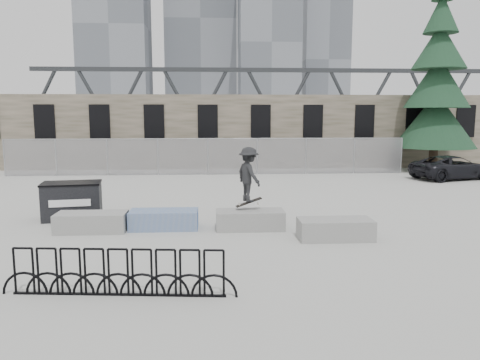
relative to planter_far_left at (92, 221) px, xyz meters
name	(u,v)px	position (x,y,z in m)	size (l,w,h in m)	color
ground	(205,230)	(3.28, -0.05, -0.30)	(120.00, 120.00, 0.00)	#A8A9A4
stone_wall	(208,131)	(3.28, 16.19, 1.96)	(36.00, 2.58, 4.50)	brown
chainlink_fence	(208,156)	(3.28, 12.45, 0.74)	(22.06, 0.06, 2.02)	gray
planter_far_left	(92,221)	(0.00, 0.00, 0.00)	(2.00, 0.90, 0.55)	#979794
planter_center_left	(164,219)	(2.06, 0.22, 0.00)	(2.00, 0.90, 0.55)	#3860AA
planter_center_right	(250,219)	(4.61, 0.03, 0.00)	(2.00, 0.90, 0.55)	#979794
planter_offset	(335,228)	(6.83, -1.24, 0.00)	(2.00, 0.90, 0.55)	#979794
dumpster	(72,201)	(-1.02, 1.69, 0.31)	(1.97, 1.38, 1.20)	black
bike_rack	(118,273)	(1.72, -4.91, 0.14)	(4.47, 0.49, 0.90)	black
spruce_tree	(437,89)	(16.57, 13.32, 4.49)	(4.65, 4.65, 11.50)	#38281E
skyline_towers	(205,33)	(2.27, 93.76, 20.49)	(58.00, 28.00, 48.00)	slate
truss_bridge	(278,108)	(13.28, 54.95, 3.83)	(70.00, 3.00, 9.80)	#2D3033
suv	(453,167)	(15.97, 9.91, 0.31)	(2.02, 4.38, 1.22)	black
skateboarder	(249,174)	(4.58, 0.20, 1.31)	(1.00, 1.20, 1.79)	black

